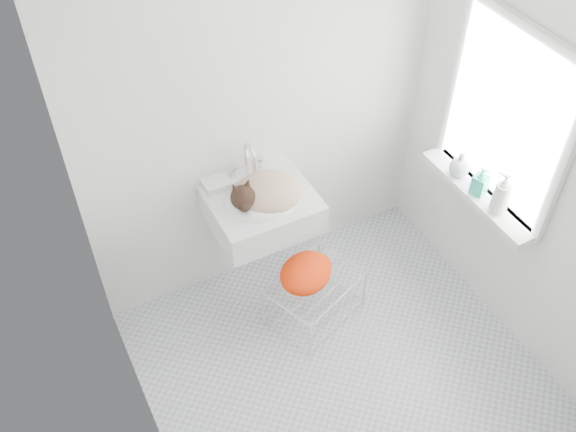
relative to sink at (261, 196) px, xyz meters
name	(u,v)px	position (x,y,z in m)	size (l,w,h in m)	color
floor	(338,366)	(0.13, -0.74, -0.85)	(2.20, 2.00, 0.02)	silver
back_wall	(260,110)	(0.13, 0.26, 0.40)	(2.20, 0.02, 2.50)	white
right_wall	(531,153)	(1.23, -0.74, 0.40)	(0.02, 2.00, 2.50)	white
left_wall	(126,308)	(-0.97, -0.74, 0.40)	(0.02, 2.00, 2.50)	white
window_glass	(508,118)	(1.22, -0.54, 0.50)	(0.01, 0.80, 1.00)	white
window_frame	(506,119)	(1.20, -0.54, 0.50)	(0.04, 0.90, 1.10)	white
windowsill	(477,194)	(1.14, -0.54, -0.02)	(0.16, 0.88, 0.04)	white
sink	(261,196)	(0.00, 0.00, 0.00)	(0.61, 0.53, 0.24)	silver
faucet	(247,160)	(0.00, 0.18, 0.14)	(0.22, 0.15, 0.22)	silver
cat	(264,193)	(0.01, -0.02, 0.04)	(0.46, 0.41, 0.26)	tan
wire_rack	(314,299)	(0.19, -0.32, -0.70)	(0.54, 0.38, 0.33)	silver
towel	(306,278)	(0.14, -0.30, -0.49)	(0.36, 0.25, 0.15)	#E05E00
bottle_a	(497,211)	(1.13, -0.72, 0.00)	(0.09, 0.09, 0.23)	white
bottle_b	(477,193)	(1.13, -0.55, 0.00)	(0.08, 0.08, 0.18)	teal
bottle_c	(458,174)	(1.13, -0.36, 0.00)	(0.12, 0.12, 0.16)	silver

